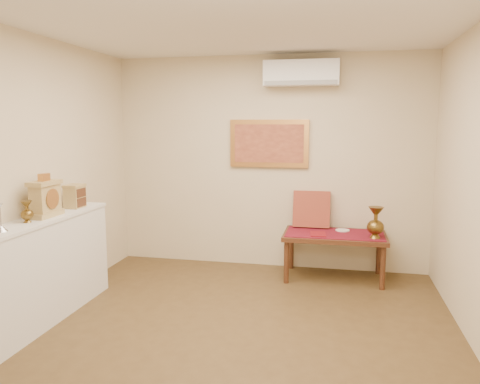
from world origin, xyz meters
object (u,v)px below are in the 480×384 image
(mantel_clock, at_px, (45,198))
(wooden_chest, at_px, (75,196))
(display_ledge, at_px, (36,272))
(brass_urn_tall, at_px, (376,219))
(low_table, at_px, (334,239))

(mantel_clock, distance_m, wooden_chest, 0.49)
(display_ledge, height_order, mantel_clock, mantel_clock)
(brass_urn_tall, xyz_separation_m, wooden_chest, (-3.11, -1.06, 0.33))
(brass_urn_tall, bearing_deg, low_table, 161.87)
(brass_urn_tall, distance_m, mantel_clock, 3.50)
(brass_urn_tall, height_order, display_ledge, brass_urn_tall)
(low_table, bearing_deg, display_ledge, -144.90)
(mantel_clock, bearing_deg, brass_urn_tall, 26.54)
(display_ledge, height_order, low_table, display_ledge)
(wooden_chest, distance_m, low_table, 2.98)
(brass_urn_tall, height_order, wooden_chest, wooden_chest)
(mantel_clock, xyz_separation_m, wooden_chest, (0.00, 0.49, -0.05))
(mantel_clock, distance_m, low_table, 3.23)
(brass_urn_tall, height_order, low_table, brass_urn_tall)
(display_ledge, bearing_deg, low_table, 35.10)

